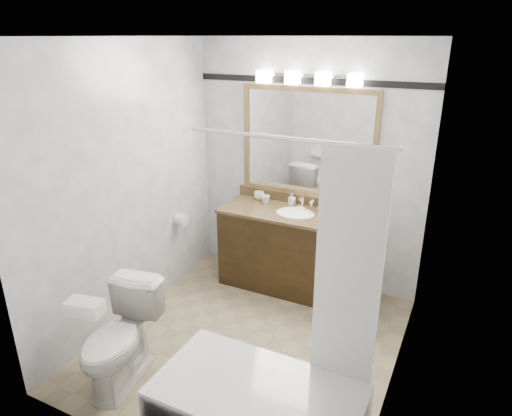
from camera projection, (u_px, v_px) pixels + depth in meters
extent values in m
cube|color=gray|center=(249.00, 341.00, 3.99)|extent=(2.40, 2.60, 0.01)
cube|color=white|center=(247.00, 36.00, 3.10)|extent=(2.40, 2.60, 0.01)
cube|color=white|center=(307.00, 167.00, 4.64)|extent=(2.40, 0.01, 2.50)
cube|color=white|center=(138.00, 285.00, 2.45)|extent=(2.40, 0.01, 2.50)
cube|color=white|center=(128.00, 186.00, 4.05)|extent=(0.01, 2.60, 2.50)
cube|color=white|center=(409.00, 236.00, 3.05)|extent=(0.01, 2.60, 2.50)
cube|color=black|center=(294.00, 253.00, 4.70)|extent=(1.50, 0.55, 0.82)
cube|color=brown|center=(295.00, 214.00, 4.55)|extent=(1.53, 0.58, 0.03)
cube|color=brown|center=(305.00, 200.00, 4.75)|extent=(1.53, 0.03, 0.10)
ellipsoid|color=white|center=(295.00, 216.00, 4.55)|extent=(0.44, 0.34, 0.14)
cube|color=olive|center=(309.00, 89.00, 4.34)|extent=(1.40, 0.04, 0.05)
cube|color=olive|center=(305.00, 193.00, 4.72)|extent=(1.40, 0.04, 0.05)
cube|color=olive|center=(247.00, 137.00, 4.81)|extent=(0.05, 0.04, 1.00)
cube|color=olive|center=(375.00, 150.00, 4.25)|extent=(0.05, 0.04, 1.00)
cube|color=white|center=(307.00, 143.00, 4.54)|extent=(1.30, 0.01, 1.00)
cube|color=silver|center=(309.00, 76.00, 4.29)|extent=(0.90, 0.05, 0.03)
cube|color=white|center=(264.00, 76.00, 4.44)|extent=(0.12, 0.12, 0.12)
cube|color=white|center=(293.00, 78.00, 4.32)|extent=(0.12, 0.12, 0.12)
cube|color=white|center=(323.00, 79.00, 4.19)|extent=(0.12, 0.12, 0.12)
cube|color=white|center=(355.00, 80.00, 4.07)|extent=(0.12, 0.12, 0.12)
cube|color=black|center=(310.00, 81.00, 4.33)|extent=(2.40, 0.01, 0.06)
cube|color=white|center=(257.00, 416.00, 2.92)|extent=(1.30, 0.72, 0.45)
cylinder|color=silver|center=(287.00, 138.00, 2.63)|extent=(1.30, 0.02, 0.02)
cube|color=white|center=(348.00, 274.00, 2.72)|extent=(0.40, 0.04, 1.55)
cylinder|color=white|center=(181.00, 220.00, 4.77)|extent=(0.11, 0.12, 0.12)
imported|color=white|center=(120.00, 339.00, 3.41)|extent=(0.54, 0.80, 0.76)
cube|color=white|center=(85.00, 307.00, 3.04)|extent=(0.27, 0.18, 0.10)
cylinder|color=black|center=(353.00, 223.00, 4.26)|extent=(0.18, 0.18, 0.02)
cylinder|color=black|center=(358.00, 209.00, 4.25)|extent=(0.15, 0.15, 0.26)
sphere|color=black|center=(359.00, 196.00, 4.21)|extent=(0.15, 0.15, 0.15)
cube|color=black|center=(354.00, 203.00, 4.17)|extent=(0.13, 0.13, 0.05)
cylinder|color=silver|center=(352.00, 221.00, 4.23)|extent=(0.06, 0.06, 0.06)
imported|color=white|center=(259.00, 196.00, 4.90)|extent=(0.14, 0.14, 0.09)
imported|color=white|center=(265.00, 200.00, 4.78)|extent=(0.12, 0.12, 0.08)
imported|color=white|center=(292.00, 199.00, 4.74)|extent=(0.07, 0.07, 0.12)
imported|color=white|center=(321.00, 206.00, 4.58)|extent=(0.09, 0.09, 0.09)
cube|color=beige|center=(300.00, 208.00, 4.63)|extent=(0.08, 0.07, 0.02)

